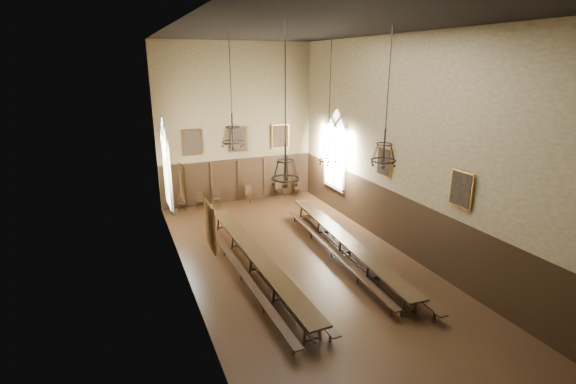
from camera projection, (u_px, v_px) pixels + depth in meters
floor at (303, 265)px, 16.95m from camera, size 9.00×18.00×0.02m
ceiling at (305, 28)px, 14.26m from camera, size 9.00×18.00×0.02m
wall_back at (237, 125)px, 23.53m from camera, size 9.00×0.02×9.00m
wall_front at (509, 255)px, 7.68m from camera, size 9.00×0.02×9.00m
wall_left at (182, 168)px, 13.94m from camera, size 0.02×18.00×9.00m
wall_right at (402, 148)px, 17.27m from camera, size 0.02×18.00×9.00m
wainscot_panelling at (303, 237)px, 16.58m from camera, size 9.00×18.00×2.50m
table_left at (256, 262)px, 16.28m from camera, size 1.01×10.59×0.82m
table_right at (345, 246)px, 17.71m from camera, size 1.44×10.41×0.81m
bench_left_outer at (241, 273)px, 15.69m from camera, size 0.59×10.05×0.45m
bench_left_inner at (270, 268)px, 16.12m from camera, size 0.70×9.83×0.44m
bench_right_inner at (332, 252)px, 17.45m from camera, size 0.77×9.65×0.43m
bench_right_outer at (359, 250)px, 17.57m from camera, size 0.88×10.65×0.48m
chair_0 at (182, 205)px, 23.14m from camera, size 0.46×0.46×0.92m
chair_1 at (200, 204)px, 23.48m from camera, size 0.46×0.46×0.87m
chair_2 at (217, 201)px, 23.76m from camera, size 0.52×0.52×1.00m
chair_4 at (250, 197)px, 24.54m from camera, size 0.56×0.56×1.01m
chair_6 at (280, 193)px, 25.26m from camera, size 0.51×0.51×0.98m
chair_7 at (298, 191)px, 25.71m from camera, size 0.50×0.50×0.93m
chandelier_back_left at (233, 135)px, 16.91m from camera, size 0.93×0.93×4.38m
chandelier_back_right at (328, 152)px, 18.27m from camera, size 0.82×0.82×5.39m
chandelier_front_left at (285, 168)px, 12.15m from camera, size 0.83×0.83×4.52m
chandelier_front_right at (384, 152)px, 13.84m from camera, size 0.86×0.86×4.40m
portrait_back_0 at (192, 143)px, 22.70m from camera, size 1.10×0.12×1.40m
portrait_back_1 at (238, 139)px, 23.66m from camera, size 1.10×0.12×1.40m
portrait_back_2 at (280, 136)px, 24.62m from camera, size 1.10×0.12×1.40m
portrait_left_0 at (182, 183)px, 15.11m from camera, size 0.12×1.00×1.30m
portrait_left_1 at (210, 226)px, 11.15m from camera, size 0.12×1.00×1.30m
portrait_right_0 at (384, 162)px, 18.34m from camera, size 0.12×1.00×1.30m
portrait_right_1 at (461, 189)px, 14.38m from camera, size 0.12×1.00×1.30m
window_right at (335, 149)px, 22.41m from camera, size 0.20×2.20×4.60m
window_left at (166, 164)px, 19.14m from camera, size 0.20×2.20×4.60m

